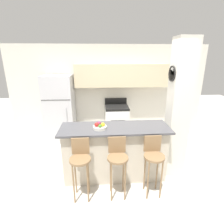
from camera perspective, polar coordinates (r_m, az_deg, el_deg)
ground_plane at (r=3.66m, az=0.88°, el=-19.85°), size 14.00×14.00×0.00m
wall_back at (r=5.03m, az=0.47°, el=8.76°), size 5.60×0.38×2.55m
pillar_right at (r=3.41m, az=20.81°, el=0.30°), size 0.38×0.32×2.55m
counter_bar at (r=3.37m, az=0.92°, el=-12.90°), size 1.97×0.65×1.02m
refrigerator at (r=4.93m, az=-16.64°, el=1.13°), size 0.75×0.71×1.77m
stove_range at (r=5.00m, az=1.50°, el=-3.00°), size 0.64×0.65×1.07m
bar_stool_left at (r=2.88m, az=-10.25°, el=-15.32°), size 0.33×0.33×1.01m
bar_stool_mid at (r=2.87m, az=1.81°, el=-15.09°), size 0.33×0.33×1.01m
bar_stool_right at (r=2.98m, az=13.39°, el=-14.27°), size 0.33×0.33×1.01m
fruit_bowl at (r=3.07m, az=-4.06°, el=-4.68°), size 0.24×0.24×0.12m
trash_bin at (r=4.85m, az=-9.61°, el=-7.42°), size 0.28×0.28×0.38m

